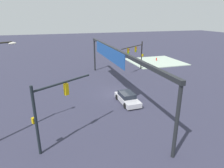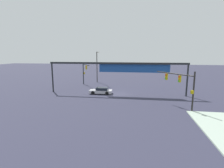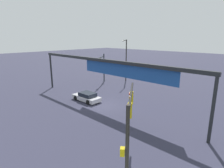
% 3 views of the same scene
% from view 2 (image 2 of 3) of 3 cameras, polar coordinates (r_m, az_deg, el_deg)
% --- Properties ---
extents(ground_plane, '(188.84, 188.84, 0.00)m').
position_cam_2_polar(ground_plane, '(32.19, 1.24, -3.38)').
color(ground_plane, '#2F2F42').
extents(traffic_signal_near_corner, '(2.97, 4.77, 5.40)m').
position_cam_2_polar(traffic_signal_near_corner, '(41.75, -9.13, 4.58)').
color(traffic_signal_near_corner, black).
rests_on(traffic_signal_near_corner, ground).
extents(traffic_signal_opposite_side, '(4.14, 5.93, 5.26)m').
position_cam_2_polar(traffic_signal_opposite_side, '(25.22, 22.03, 0.52)').
color(traffic_signal_opposite_side, black).
rests_on(traffic_signal_opposite_side, ground).
extents(streetlamp_curved_arm, '(1.37, 2.59, 8.01)m').
position_cam_2_polar(streetlamp_curved_arm, '(45.07, -4.95, 6.45)').
color(streetlamp_curved_arm, black).
rests_on(streetlamp_curved_arm, ground).
extents(overhead_sign_gantry, '(25.65, 0.43, 5.92)m').
position_cam_2_polar(overhead_sign_gantry, '(31.65, 3.14, 5.65)').
color(overhead_sign_gantry, black).
rests_on(overhead_sign_gantry, ground).
extents(sedan_car_approaching, '(4.26, 1.91, 1.21)m').
position_cam_2_polar(sedan_car_approaching, '(32.45, -3.62, -2.25)').
color(sedan_car_approaching, '#B5B3BB').
rests_on(sedan_car_approaching, ground).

